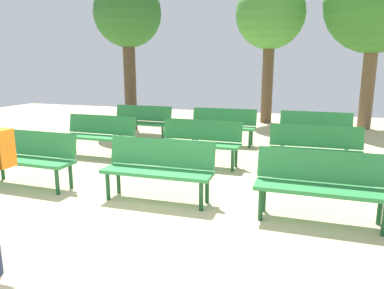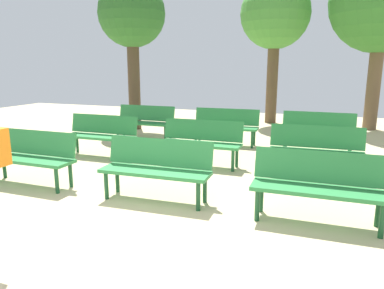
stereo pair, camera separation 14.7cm
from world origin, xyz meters
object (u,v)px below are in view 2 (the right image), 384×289
(bench_r0_c0, at_px, (31,154))
(bench_r0_c1, at_px, (157,166))
(bench_r2_c0, at_px, (145,120))
(bench_r2_c1, at_px, (226,124))
(tree_1, at_px, (275,16))
(tree_2, at_px, (382,2))
(bench_r1_c0, at_px, (101,133))
(bench_r2_c2, at_px, (318,129))
(bench_r1_c1, at_px, (201,140))
(bench_r1_c2, at_px, (316,148))
(bench_r0_c2, at_px, (318,183))
(tree_0, at_px, (132,16))

(bench_r0_c0, distance_m, bench_r0_c1, 2.23)
(bench_r2_c0, height_order, bench_r2_c1, same)
(tree_1, bearing_deg, bench_r2_c0, -124.14)
(bench_r2_c0, relative_size, tree_2, 0.31)
(bench_r1_c0, height_order, bench_r2_c0, same)
(bench_r2_c0, xyz_separation_m, bench_r2_c2, (4.35, 0.15, 0.00))
(bench_r1_c1, relative_size, bench_r2_c1, 0.99)
(bench_r1_c2, height_order, tree_2, tree_2)
(bench_r0_c2, bearing_deg, bench_r1_c1, 137.12)
(bench_r1_c0, xyz_separation_m, tree_1, (2.70, 6.01, 2.98))
(bench_r1_c1, bearing_deg, bench_r1_c0, -178.99)
(bench_r0_c0, distance_m, tree_0, 6.10)
(bench_r2_c2, bearing_deg, bench_r1_c0, -153.57)
(bench_r1_c2, xyz_separation_m, bench_r2_c1, (-2.18, 1.96, 0.00))
(bench_r1_c0, bearing_deg, bench_r1_c1, 0.92)
(bench_r1_c1, distance_m, tree_1, 6.66)
(bench_r2_c1, distance_m, tree_0, 4.44)
(bench_r1_c0, bearing_deg, bench_r2_c1, 42.87)
(bench_r2_c1, xyz_separation_m, tree_2, (3.56, 3.64, 3.19))
(bench_r1_c0, xyz_separation_m, bench_r1_c1, (2.24, 0.07, 0.00))
(bench_r0_c1, height_order, bench_r1_c2, same)
(bench_r0_c1, relative_size, tree_1, 0.35)
(bench_r0_c2, relative_size, bench_r1_c1, 1.00)
(bench_r2_c2, bearing_deg, bench_r0_c2, -88.25)
(bench_r0_c2, xyz_separation_m, tree_2, (1.28, 7.64, 3.19))
(bench_r0_c1, distance_m, bench_r1_c0, 2.96)
(bench_r0_c1, height_order, bench_r2_c2, same)
(bench_r1_c0, distance_m, tree_0, 4.45)
(bench_r1_c1, relative_size, bench_r2_c0, 1.00)
(bench_r0_c1, relative_size, tree_2, 0.31)
(tree_2, bearing_deg, tree_1, 174.69)
(bench_r1_c1, xyz_separation_m, bench_r2_c0, (-2.26, 1.94, 0.00))
(bench_r0_c0, relative_size, tree_0, 0.36)
(bench_r2_c2, distance_m, tree_0, 6.16)
(bench_r0_c2, relative_size, bench_r2_c0, 1.00)
(bench_r2_c0, height_order, bench_r2_c2, same)
(bench_r1_c1, relative_size, bench_r2_c2, 1.00)
(bench_r1_c2, xyz_separation_m, tree_2, (1.38, 5.60, 3.19))
(bench_r1_c2, relative_size, tree_2, 0.31)
(bench_r1_c2, distance_m, tree_2, 6.59)
(bench_r1_c2, distance_m, tree_0, 6.86)
(bench_r0_c1, xyz_separation_m, bench_r1_c0, (-2.26, 1.92, 0.00))
(bench_r0_c0, xyz_separation_m, tree_1, (2.67, 8.02, 2.98))
(bench_r2_c0, xyz_separation_m, bench_r2_c1, (2.20, 0.07, 0.00))
(bench_r0_c1, distance_m, tree_0, 6.77)
(bench_r0_c1, bearing_deg, tree_0, 119.74)
(bench_r0_c0, bearing_deg, tree_1, 71.35)
(bench_r0_c2, xyz_separation_m, bench_r2_c0, (-4.48, 3.92, 0.00))
(bench_r0_c1, bearing_deg, bench_r1_c0, 137.19)
(bench_r0_c1, height_order, bench_r2_c1, same)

